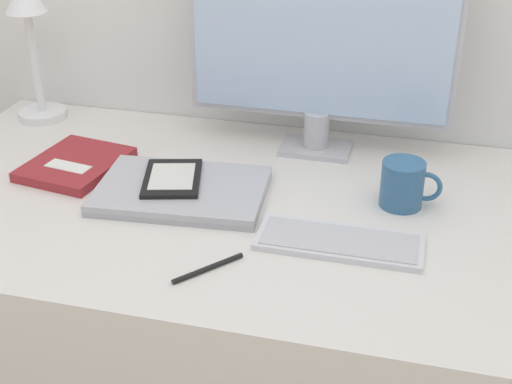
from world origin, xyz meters
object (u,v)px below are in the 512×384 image
notebook (76,164)px  coffee_mug (403,184)px  laptop (182,191)px  ereader (172,178)px  desk_lamp (30,33)px  keyboard (339,242)px  monitor (321,35)px  pen (208,268)px

notebook → coffee_mug: 0.71m
laptop → coffee_mug: size_ratio=2.96×
laptop → ereader: bearing=147.3°
coffee_mug → desk_lamp: bearing=166.0°
ereader → coffee_mug: (0.47, 0.06, 0.02)m
desk_lamp → ereader: bearing=-32.1°
ereader → notebook: bearing=169.9°
laptop → keyboard: bearing=-16.9°
monitor → laptop: size_ratio=1.66×
desk_lamp → notebook: bearing=-48.6°
keyboard → notebook: notebook is taller
keyboard → desk_lamp: 0.95m
desk_lamp → keyboard: bearing=-26.3°
keyboard → laptop: size_ratio=0.85×
keyboard → pen: keyboard is taller
keyboard → coffee_mug: (0.10, 0.18, 0.04)m
notebook → pen: (0.40, -0.30, -0.01)m
monitor → keyboard: 0.49m
keyboard → ereader: (-0.37, 0.12, 0.02)m
keyboard → notebook: bearing=165.0°
ereader → desk_lamp: bearing=147.9°
desk_lamp → laptop: bearing=-32.1°
desk_lamp → notebook: size_ratio=1.43×
monitor → notebook: size_ratio=2.43×
laptop → notebook: 0.28m
laptop → pen: 0.28m
laptop → desk_lamp: desk_lamp is taller
keyboard → desk_lamp: desk_lamp is taller
monitor → desk_lamp: monitor is taller
monitor → pen: bearing=-100.4°
keyboard → laptop: bearing=163.1°
notebook → desk_lamp: bearing=131.4°
keyboard → ereader: bearing=161.9°
monitor → notebook: bearing=-155.6°
pen → ereader: bearing=121.7°
coffee_mug → pen: size_ratio=1.07×
keyboard → notebook: 0.63m
monitor → coffee_mug: 0.38m
keyboard → monitor: bearing=106.1°
notebook → coffee_mug: coffee_mug is taller
ereader → monitor: bearing=46.6°
monitor → coffee_mug: size_ratio=4.90×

